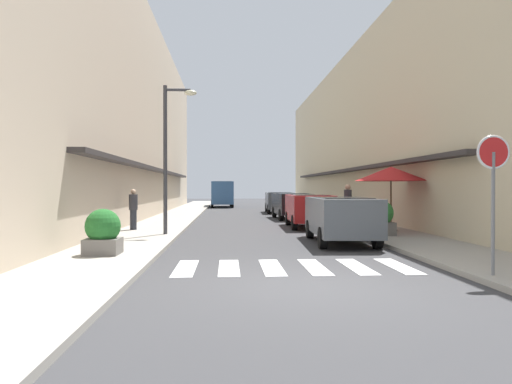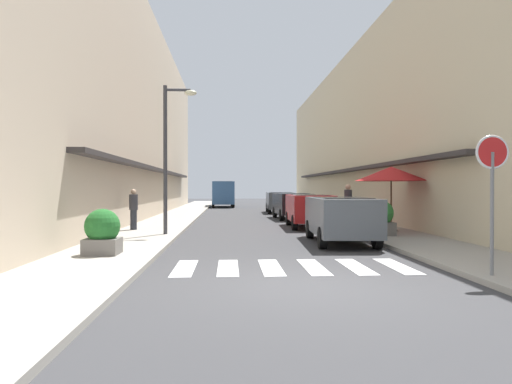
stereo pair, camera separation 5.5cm
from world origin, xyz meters
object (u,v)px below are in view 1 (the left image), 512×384
at_px(parked_car_near, 341,214).
at_px(pedestrian_walking_far, 133,208).
at_px(parked_car_far, 291,203).
at_px(planter_corner, 103,232).
at_px(parked_car_mid, 309,207).
at_px(round_street_sign, 493,168).
at_px(parked_car_distant, 279,200).
at_px(street_lamp, 171,143).
at_px(cafe_umbrella, 391,174).
at_px(planter_midblock, 380,218).
at_px(delivery_van, 222,192).
at_px(pedestrian_walking_near, 348,204).

relative_size(parked_car_near, pedestrian_walking_far, 2.85).
height_order(parked_car_far, planter_corner, parked_car_far).
xyz_separation_m(parked_car_mid, parked_car_far, (-0.00, 5.82, 0.00)).
bearing_deg(round_street_sign, parked_car_far, 94.44).
xyz_separation_m(parked_car_far, parked_car_distant, (0.00, 6.62, -0.00)).
xyz_separation_m(parked_car_mid, street_lamp, (-5.65, -3.82, 2.44)).
distance_m(parked_car_near, cafe_umbrella, 4.05).
distance_m(street_lamp, planter_midblock, 7.88).
height_order(parked_car_near, planter_corner, parked_car_near).
distance_m(parked_car_mid, cafe_umbrella, 4.33).
xyz_separation_m(planter_corner, planter_midblock, (8.44, 4.34, 0.05)).
bearing_deg(delivery_van, street_lamp, -93.18).
relative_size(cafe_umbrella, planter_corner, 2.41).
distance_m(parked_car_near, parked_car_distant, 18.37).
distance_m(delivery_van, street_lamp, 26.88).
distance_m(parked_car_far, delivery_van, 17.63).
relative_size(parked_car_near, parked_car_mid, 1.08).
height_order(parked_car_near, delivery_van, delivery_van).
height_order(delivery_van, pedestrian_walking_near, delivery_van).
height_order(delivery_van, cafe_umbrella, cafe_umbrella).
relative_size(parked_car_near, delivery_van, 0.84).
height_order(parked_car_near, round_street_sign, round_street_sign).
bearing_deg(parked_car_mid, cafe_umbrella, -50.47).
bearing_deg(parked_car_near, delivery_van, 98.20).
bearing_deg(parked_car_mid, planter_midblock, -69.28).
height_order(parked_car_mid, pedestrian_walking_far, pedestrian_walking_far).
distance_m(parked_car_near, parked_car_far, 11.75).
distance_m(parked_car_distant, planter_corner, 22.40).
bearing_deg(pedestrian_walking_far, pedestrian_walking_near, 55.98).
bearing_deg(round_street_sign, parked_car_distant, 93.25).
bearing_deg(street_lamp, planter_midblock, -5.93).
xyz_separation_m(parked_car_far, pedestrian_walking_near, (1.68, -6.10, 0.16)).
distance_m(parked_car_far, cafe_umbrella, 9.45).
distance_m(parked_car_far, planter_corner, 16.20).
relative_size(round_street_sign, pedestrian_walking_near, 1.47).
bearing_deg(street_lamp, round_street_sign, -49.99).
xyz_separation_m(street_lamp, planter_corner, (-1.06, -5.11, -2.69)).
xyz_separation_m(parked_car_distant, planter_midblock, (1.73, -17.03, -0.20)).
xyz_separation_m(street_lamp, cafe_umbrella, (8.26, 0.66, -1.06)).
bearing_deg(street_lamp, cafe_umbrella, 4.54).
relative_size(street_lamp, planter_corner, 4.68).
distance_m(round_street_sign, cafe_umbrella, 9.13).
relative_size(parked_car_far, parked_car_distant, 1.03).
height_order(parked_car_far, parked_car_distant, same).
xyz_separation_m(cafe_umbrella, planter_corner, (-9.32, -5.76, -1.63)).
height_order(cafe_umbrella, pedestrian_walking_far, cafe_umbrella).
distance_m(parked_car_near, planter_corner, 7.35).
height_order(street_lamp, cafe_umbrella, street_lamp).
distance_m(parked_car_distant, planter_midblock, 17.12).
xyz_separation_m(street_lamp, pedestrian_walking_far, (-1.69, 1.88, -2.41)).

